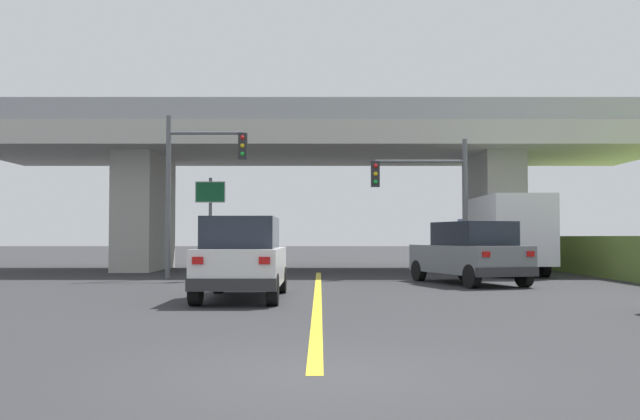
% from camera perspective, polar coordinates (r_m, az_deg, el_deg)
% --- Properties ---
extents(ground, '(160.00, 160.00, 0.00)m').
position_cam_1_polar(ground, '(32.68, -0.39, -4.86)').
color(ground, '#2B2B2D').
extents(overpass_bridge, '(31.13, 8.98, 7.17)m').
position_cam_1_polar(overpass_bridge, '(32.83, -0.38, 3.90)').
color(overpass_bridge, '#B7B5AD').
rests_on(overpass_bridge, ground).
extents(lane_divider_stripe, '(0.20, 22.27, 0.01)m').
position_cam_1_polar(lane_divider_stripe, '(19.10, -0.46, -6.79)').
color(lane_divider_stripe, yellow).
rests_on(lane_divider_stripe, ground).
extents(suv_lead, '(1.98, 4.70, 2.02)m').
position_cam_1_polar(suv_lead, '(17.59, -6.56, -3.88)').
color(suv_lead, silver).
rests_on(suv_lead, ground).
extents(suv_crossing, '(3.36, 5.19, 2.02)m').
position_cam_1_polar(suv_crossing, '(23.48, 11.71, -3.40)').
color(suv_crossing, slate).
rests_on(suv_crossing, ground).
extents(box_truck, '(2.33, 7.48, 3.14)m').
position_cam_1_polar(box_truck, '(29.99, 14.31, -1.89)').
color(box_truck, navy).
rests_on(box_truck, ground).
extents(traffic_signal_nearside, '(3.62, 0.36, 5.20)m').
position_cam_1_polar(traffic_signal_nearside, '(26.75, 8.70, 1.55)').
color(traffic_signal_nearside, '#56595E').
rests_on(traffic_signal_nearside, ground).
extents(traffic_signal_farside, '(2.98, 0.36, 5.99)m').
position_cam_1_polar(traffic_signal_farside, '(26.28, -10.43, 2.82)').
color(traffic_signal_farside, '#56595E').
rests_on(traffic_signal_farside, ground).
extents(highway_sign, '(1.31, 0.17, 4.11)m').
position_cam_1_polar(highway_sign, '(31.16, -9.13, 0.45)').
color(highway_sign, slate).
rests_on(highway_sign, ground).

